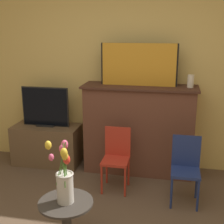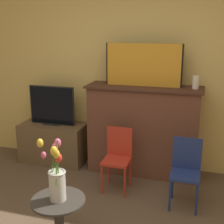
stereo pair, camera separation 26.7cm
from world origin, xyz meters
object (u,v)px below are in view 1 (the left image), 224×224
(chair_blue, at_px, (186,165))
(chair_red, at_px, (116,155))
(tv_monitor, at_px, (45,107))
(vase_tulips, at_px, (64,179))
(painting, at_px, (139,65))

(chair_blue, bearing_deg, chair_red, 169.88)
(tv_monitor, xyz_separation_m, chair_blue, (1.86, -0.63, -0.39))
(vase_tulips, bearing_deg, painting, 75.86)
(chair_red, relative_size, chair_blue, 1.00)
(chair_blue, height_order, vase_tulips, vase_tulips)
(tv_monitor, bearing_deg, painting, 1.15)
(chair_blue, distance_m, vase_tulips, 1.42)
(chair_red, height_order, vase_tulips, vase_tulips)
(tv_monitor, xyz_separation_m, vase_tulips, (0.84, -1.60, -0.16))
(painting, xyz_separation_m, chair_red, (-0.18, -0.52, -0.99))
(tv_monitor, height_order, chair_blue, tv_monitor)
(painting, relative_size, vase_tulips, 1.67)
(tv_monitor, distance_m, chair_red, 1.24)
(chair_red, bearing_deg, chair_blue, -10.12)
(painting, height_order, tv_monitor, painting)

